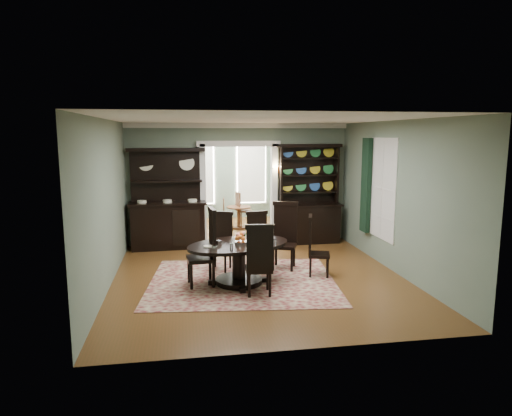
{
  "coord_description": "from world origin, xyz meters",
  "views": [
    {
      "loc": [
        -1.43,
        -8.31,
        2.73
      ],
      "look_at": [
        0.04,
        0.6,
        1.27
      ],
      "focal_mm": 32.0,
      "sensor_mm": 36.0,
      "label": 1
    }
  ],
  "objects_px": {
    "parlor_table": "(239,214)",
    "dining_table": "(239,256)",
    "sideboard": "(168,213)",
    "welsh_dresser": "(309,207)"
  },
  "relations": [
    {
      "from": "parlor_table",
      "to": "dining_table",
      "type": "bearing_deg",
      "value": -97.27
    },
    {
      "from": "sideboard",
      "to": "welsh_dresser",
      "type": "relative_size",
      "value": 0.97
    },
    {
      "from": "welsh_dresser",
      "to": "sideboard",
      "type": "bearing_deg",
      "value": 179.07
    },
    {
      "from": "dining_table",
      "to": "parlor_table",
      "type": "relative_size",
      "value": 3.23
    },
    {
      "from": "sideboard",
      "to": "welsh_dresser",
      "type": "bearing_deg",
      "value": -2.05
    },
    {
      "from": "dining_table",
      "to": "sideboard",
      "type": "bearing_deg",
      "value": 94.84
    },
    {
      "from": "dining_table",
      "to": "sideboard",
      "type": "distance_m",
      "value": 3.3
    },
    {
      "from": "sideboard",
      "to": "parlor_table",
      "type": "height_order",
      "value": "sideboard"
    },
    {
      "from": "dining_table",
      "to": "parlor_table",
      "type": "xyz_separation_m",
      "value": [
        0.63,
        4.94,
        -0.1
      ]
    },
    {
      "from": "welsh_dresser",
      "to": "dining_table",
      "type": "bearing_deg",
      "value": -127.04
    }
  ]
}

